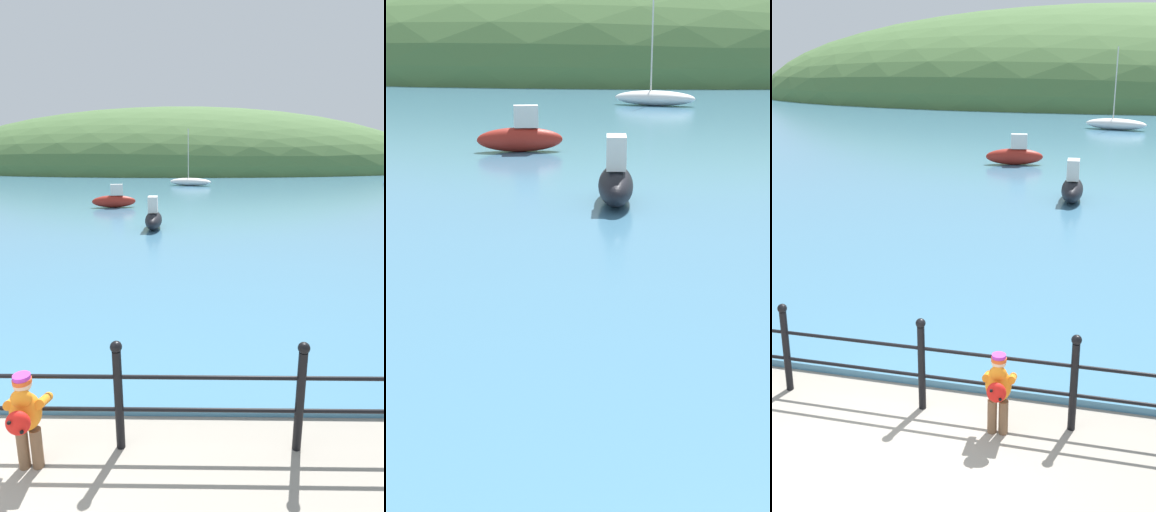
# 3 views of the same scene
# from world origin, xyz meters

# --- Properties ---
(water) EXTENTS (80.00, 60.00, 0.10)m
(water) POSITION_xyz_m (0.00, 32.00, 0.05)
(water) COLOR teal
(water) RESTS_ON ground
(far_hillside) EXTENTS (81.71, 44.94, 20.02)m
(far_hillside) POSITION_xyz_m (0.00, 67.42, 0.00)
(far_hillside) COLOR #476B38
(far_hillside) RESTS_ON ground
(boat_red_dinghy) EXTENTS (2.38, 1.03, 1.23)m
(boat_red_dinghy) POSITION_xyz_m (-1.83, 19.38, 0.50)
(boat_red_dinghy) COLOR maroon
(boat_red_dinghy) RESTS_ON water
(boat_green_fishing) EXTENTS (3.94, 2.12, 4.84)m
(boat_green_fishing) POSITION_xyz_m (2.00, 33.81, 0.46)
(boat_green_fishing) COLOR silver
(boat_green_fishing) RESTS_ON water
(boat_twin_mast) EXTENTS (0.74, 2.23, 1.26)m
(boat_twin_mast) POSITION_xyz_m (0.94, 13.25, 0.51)
(boat_twin_mast) COLOR black
(boat_twin_mast) RESTS_ON water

